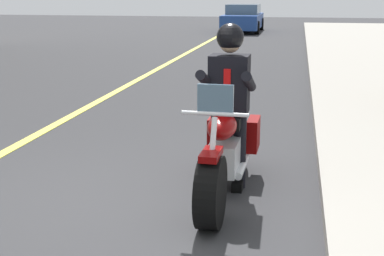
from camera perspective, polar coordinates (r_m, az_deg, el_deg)
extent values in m
plane|color=#333335|center=(5.21, -8.90, -8.89)|extent=(80.00, 80.00, 0.00)
cylinder|color=black|center=(4.72, 2.02, -6.91)|extent=(0.66, 0.21, 0.66)
cylinder|color=black|center=(6.17, 4.57, -1.76)|extent=(0.66, 0.21, 0.66)
cube|color=silver|center=(5.43, 3.52, -3.01)|extent=(0.56, 0.29, 0.32)
ellipsoid|color=#720505|center=(5.15, 3.24, 0.16)|extent=(0.56, 0.29, 0.24)
cube|color=black|center=(5.68, 4.11, 1.11)|extent=(0.70, 0.29, 0.12)
cube|color=#720505|center=(6.06, 6.59, -0.64)|extent=(0.40, 0.13, 0.36)
cube|color=#720505|center=(6.11, 2.49, -0.42)|extent=(0.40, 0.13, 0.36)
cylinder|color=silver|center=(4.65, 2.09, -3.72)|extent=(0.35, 0.06, 0.76)
cylinder|color=silver|center=(4.69, 2.48, 1.53)|extent=(0.05, 0.60, 0.04)
cube|color=#720505|center=(4.60, 2.05, -2.85)|extent=(0.36, 0.17, 0.06)
cylinder|color=silver|center=(5.75, 5.53, -3.74)|extent=(0.90, 0.09, 0.08)
cube|color=slate|center=(4.68, 2.53, 3.01)|extent=(0.05, 0.32, 0.28)
cylinder|color=black|center=(5.66, 5.11, -2.33)|extent=(0.14, 0.14, 0.84)
cube|color=black|center=(5.72, 4.95, -6.06)|extent=(0.26, 0.11, 0.10)
cylinder|color=black|center=(5.69, 2.71, -2.19)|extent=(0.14, 0.14, 0.84)
cube|color=black|center=(5.75, 2.56, -5.90)|extent=(0.26, 0.11, 0.10)
cube|color=black|center=(5.51, 4.03, 4.72)|extent=(0.33, 0.41, 0.60)
cube|color=red|center=(5.36, 3.78, 4.02)|extent=(0.03, 0.07, 0.44)
cylinder|color=black|center=(5.30, 6.12, 4.94)|extent=(0.55, 0.11, 0.28)
cylinder|color=black|center=(5.36, 1.43, 5.13)|extent=(0.55, 0.11, 0.28)
sphere|color=tan|center=(5.45, 4.11, 9.18)|extent=(0.22, 0.22, 0.22)
sphere|color=black|center=(5.45, 4.12, 9.70)|extent=(0.28, 0.28, 0.28)
cube|color=navy|center=(28.14, 5.48, 11.35)|extent=(4.60, 1.80, 0.70)
cube|color=slate|center=(28.31, 5.55, 12.48)|extent=(2.40, 1.60, 0.60)
cylinder|color=black|center=(26.63, 6.99, 10.64)|extent=(0.64, 0.22, 0.64)
cylinder|color=black|center=(26.81, 3.30, 10.75)|extent=(0.64, 0.22, 0.64)
cylinder|color=black|center=(29.52, 7.43, 10.99)|extent=(0.64, 0.22, 0.64)
cylinder|color=black|center=(29.68, 4.10, 11.09)|extent=(0.64, 0.22, 0.64)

